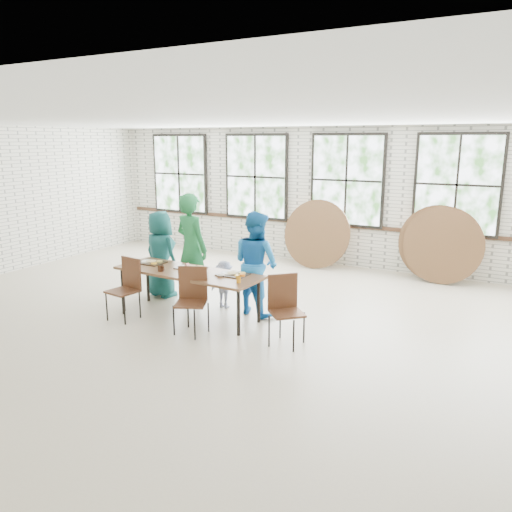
# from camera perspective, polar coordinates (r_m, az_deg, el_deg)

# --- Properties ---
(room) EXTENTS (12.00, 12.00, 12.00)m
(room) POSITION_cam_1_polar(r_m,az_deg,el_deg) (10.88, 10.33, 8.25)
(room) COLOR #BEB097
(room) RESTS_ON ground
(dining_table) EXTENTS (2.43, 0.91, 0.74)m
(dining_table) POSITION_cam_1_polar(r_m,az_deg,el_deg) (7.78, -7.78, -2.08)
(dining_table) COLOR brown
(dining_table) RESTS_ON ground
(chair_near_left) EXTENTS (0.47, 0.46, 0.95)m
(chair_near_left) POSITION_cam_1_polar(r_m,az_deg,el_deg) (7.95, -14.51, -3.03)
(chair_near_left) COLOR #502D1A
(chair_near_left) RESTS_ON ground
(chair_near_right) EXTENTS (0.55, 0.54, 0.95)m
(chair_near_right) POSITION_cam_1_polar(r_m,az_deg,el_deg) (7.21, -7.34, -4.36)
(chair_near_right) COLOR #502D1A
(chair_near_right) RESTS_ON ground
(chair_spare) EXTENTS (0.58, 0.58, 0.95)m
(chair_spare) POSITION_cam_1_polar(r_m,az_deg,el_deg) (6.78, 3.29, -5.42)
(chair_spare) COLOR #502D1A
(chair_spare) RESTS_ON ground
(adult_teal) EXTENTS (0.83, 0.63, 1.52)m
(adult_teal) POSITION_cam_1_polar(r_m,az_deg,el_deg) (8.89, -10.83, 0.20)
(adult_teal) COLOR #164B56
(adult_teal) RESTS_ON ground
(adult_green) EXTENTS (0.77, 0.61, 1.86)m
(adult_green) POSITION_cam_1_polar(r_m,az_deg,el_deg) (8.45, -7.37, 0.86)
(adult_green) COLOR #1F753C
(adult_green) RESTS_ON ground
(toddler) EXTENTS (0.52, 0.31, 0.79)m
(toddler) POSITION_cam_1_polar(r_m,az_deg,el_deg) (8.24, -3.64, -3.25)
(toddler) COLOR #161E45
(toddler) RESTS_ON ground
(adult_blue) EXTENTS (0.96, 0.85, 1.65)m
(adult_blue) POSITION_cam_1_polar(r_m,az_deg,el_deg) (7.83, -0.01, -0.82)
(adult_blue) COLOR #1B70BD
(adult_blue) RESTS_ON ground
(tabletop_clutter) EXTENTS (2.10, 0.61, 0.11)m
(tabletop_clutter) POSITION_cam_1_polar(r_m,az_deg,el_deg) (7.69, -7.12, -1.64)
(tabletop_clutter) COLOR black
(tabletop_clutter) RESTS_ON dining_table
(round_tops_leaning) EXTENTS (4.09, 0.42, 1.50)m
(round_tops_leaning) POSITION_cam_1_polar(r_m,az_deg,el_deg) (10.39, 15.68, 1.66)
(round_tops_leaning) COLOR brown
(round_tops_leaning) RESTS_ON ground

